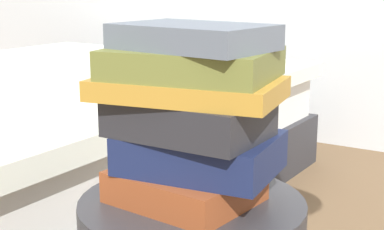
{
  "coord_description": "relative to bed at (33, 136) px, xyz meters",
  "views": [
    {
      "loc": [
        0.5,
        -0.8,
        0.81
      ],
      "look_at": [
        0.0,
        0.0,
        0.59
      ],
      "focal_mm": 54.36,
      "sensor_mm": 36.0,
      "label": 1
    }
  ],
  "objects": [
    {
      "name": "bed",
      "position": [
        0.0,
        0.0,
        0.0
      ],
      "size": [
        1.56,
        2.02,
        0.62
      ],
      "rotation": [
        0.0,
        0.0,
        -0.02
      ],
      "color": "#2D2D33",
      "rests_on": "ground_plane"
    },
    {
      "name": "book_rust",
      "position": [
        1.11,
        -0.68,
        0.23
      ],
      "size": [
        0.24,
        0.21,
        0.05
      ],
      "primitive_type": "cube",
      "rotation": [
        0.0,
        0.0,
        -0.1
      ],
      "color": "#994723",
      "rests_on": "side_table"
    },
    {
      "name": "book_navy",
      "position": [
        1.13,
        -0.66,
        0.29
      ],
      "size": [
        0.27,
        0.21,
        0.06
      ],
      "primitive_type": "cube",
      "rotation": [
        0.0,
        0.0,
        0.12
      ],
      "color": "#19234C",
      "rests_on": "book_rust"
    },
    {
      "name": "book_charcoal",
      "position": [
        1.12,
        -0.68,
        0.35
      ],
      "size": [
        0.25,
        0.17,
        0.06
      ],
      "primitive_type": "cube",
      "rotation": [
        0.0,
        0.0,
        -0.0
      ],
      "color": "#28282D",
      "rests_on": "book_navy"
    },
    {
      "name": "book_ochre",
      "position": [
        1.12,
        -0.68,
        0.4
      ],
      "size": [
        0.33,
        0.23,
        0.03
      ],
      "primitive_type": "cube",
      "rotation": [
        0.0,
        0.0,
        0.17
      ],
      "color": "#B7842D",
      "rests_on": "book_charcoal"
    },
    {
      "name": "book_olive",
      "position": [
        1.12,
        -0.67,
        0.44
      ],
      "size": [
        0.29,
        0.24,
        0.05
      ],
      "primitive_type": "cube",
      "rotation": [
        0.0,
        0.0,
        0.17
      ],
      "color": "olive",
      "rests_on": "book_ochre"
    },
    {
      "name": "book_slate",
      "position": [
        1.13,
        -0.68,
        0.49
      ],
      "size": [
        0.26,
        0.19,
        0.04
      ],
      "primitive_type": "cube",
      "rotation": [
        0.0,
        0.0,
        -0.1
      ],
      "color": "slate",
      "rests_on": "book_olive"
    }
  ]
}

